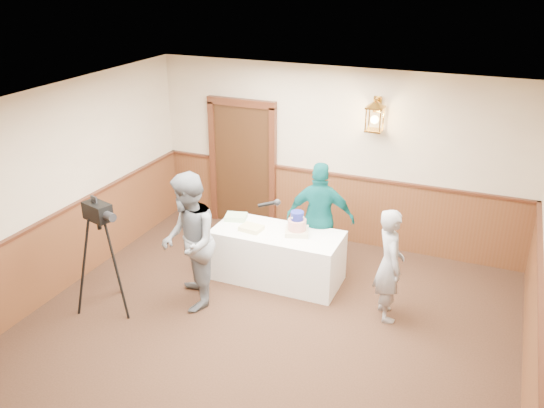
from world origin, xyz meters
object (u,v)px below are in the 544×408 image
at_px(display_table, 277,256).
at_px(interviewer, 189,242).
at_px(baker, 389,265).
at_px(assistant_p, 320,218).
at_px(tv_camera_rig, 104,263).
at_px(tiered_cake, 297,225).
at_px(sheet_cake_green, 236,217).
at_px(sheet_cake_yellow, 251,228).

distance_m(display_table, interviewer, 1.42).
bearing_deg(baker, assistant_p, 28.53).
relative_size(display_table, baker, 1.21).
height_order(display_table, tv_camera_rig, tv_camera_rig).
distance_m(tiered_cake, interviewer, 1.53).
xyz_separation_m(interviewer, baker, (2.44, 0.72, -0.17)).
distance_m(sheet_cake_green, baker, 2.41).
bearing_deg(sheet_cake_yellow, tv_camera_rig, -133.78).
bearing_deg(sheet_cake_yellow, display_table, 14.70).
xyz_separation_m(sheet_cake_yellow, tv_camera_rig, (-1.40, -1.46, -0.11)).
relative_size(display_table, sheet_cake_green, 5.98).
bearing_deg(sheet_cake_green, sheet_cake_yellow, -34.74).
xyz_separation_m(baker, assistant_p, (-1.18, 0.81, 0.09)).
bearing_deg(baker, display_table, 51.88).
height_order(tiered_cake, sheet_cake_yellow, tiered_cake).
bearing_deg(tiered_cake, baker, -15.38).
height_order(display_table, baker, baker).
distance_m(display_table, sheet_cake_green, 0.84).
distance_m(display_table, tv_camera_rig, 2.37).
relative_size(sheet_cake_yellow, baker, 0.20).
xyz_separation_m(display_table, tv_camera_rig, (-1.76, -1.55, 0.30)).
relative_size(interviewer, assistant_p, 1.10).
bearing_deg(sheet_cake_green, display_table, -12.23).
bearing_deg(sheet_cake_yellow, baker, -6.53).
xyz_separation_m(tiered_cake, sheet_cake_green, (-0.99, 0.10, -0.09)).
xyz_separation_m(sheet_cake_yellow, assistant_p, (0.82, 0.58, 0.05)).
bearing_deg(baker, tiered_cake, 47.65).
distance_m(interviewer, tv_camera_rig, 1.11).
bearing_deg(tiered_cake, assistant_p, 65.67).
distance_m(sheet_cake_yellow, interviewer, 1.05).
relative_size(baker, assistant_p, 0.90).
distance_m(baker, tv_camera_rig, 3.61).
height_order(interviewer, tv_camera_rig, interviewer).
height_order(display_table, assistant_p, assistant_p).
relative_size(display_table, tv_camera_rig, 1.20).
bearing_deg(assistant_p, tv_camera_rig, 31.80).
distance_m(tiered_cake, sheet_cake_yellow, 0.65).
relative_size(tiered_cake, tv_camera_rig, 0.27).
relative_size(baker, tv_camera_rig, 0.99).
bearing_deg(interviewer, display_table, 110.07).
bearing_deg(assistant_p, sheet_cake_green, 4.80).
bearing_deg(assistant_p, interviewer, 39.58).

